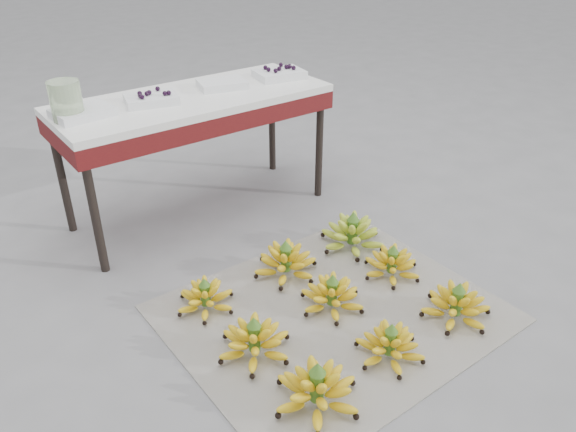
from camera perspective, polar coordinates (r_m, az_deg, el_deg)
ground at (r=2.30m, az=1.49°, el=-10.27°), size 60.00×60.00×0.00m
newspaper_mat at (r=2.32m, az=4.56°, el=-9.81°), size 1.25×1.06×0.01m
bunch_front_left at (r=1.93m, az=2.95°, el=-17.22°), size 0.34×0.34×0.18m
bunch_front_center at (r=2.12m, az=10.31°, el=-12.82°), size 0.29×0.29×0.15m
bunch_front_right at (r=2.35m, az=16.73°, el=-8.71°), size 0.31×0.31×0.17m
bunch_mid_left at (r=2.10m, az=-3.42°, el=-12.57°), size 0.33×0.33×0.17m
bunch_mid_center at (r=2.31m, az=4.48°, el=-8.09°), size 0.33×0.33×0.16m
bunch_mid_right at (r=2.53m, az=10.51°, el=-4.87°), size 0.34×0.34×0.16m
bunch_back_left at (r=2.33m, az=-8.38°, el=-8.21°), size 0.27×0.27×0.15m
bunch_back_center at (r=2.50m, az=-0.23°, el=-4.73°), size 0.37×0.37×0.18m
bunch_back_right at (r=2.70m, az=6.55°, el=-1.89°), size 0.40×0.40×0.19m
vendor_table at (r=2.84m, az=-9.56°, el=10.58°), size 1.34×0.53×0.64m
tray_far_left at (r=2.63m, az=-20.14°, el=9.85°), size 0.26×0.20×0.04m
tray_left at (r=2.73m, az=-13.72°, el=11.49°), size 0.27×0.22×0.06m
tray_right at (r=2.91m, az=-6.71°, el=13.17°), size 0.27×0.22×0.04m
tray_far_right at (r=3.06m, az=-0.88°, el=14.25°), size 0.28×0.22×0.06m
glass_jar at (r=2.60m, az=-21.61°, el=10.82°), size 0.17×0.17×0.17m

